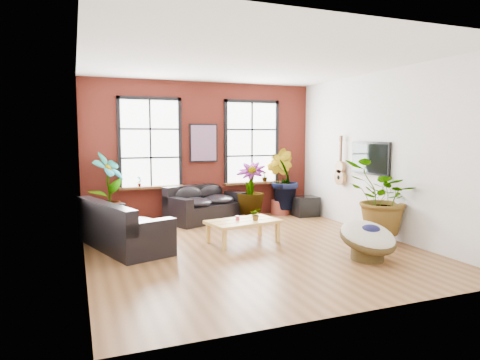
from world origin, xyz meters
The scene contains 19 objects.
room centered at (0.00, 0.15, 1.75)m, with size 6.04×6.54×3.54m.
sofa_back centered at (-0.09, 2.86, 0.41)m, with size 2.17×1.65×0.90m.
sofa_left centered at (-2.32, 0.89, 0.41)m, with size 1.64×2.48×0.91m.
coffee_table centered at (0.01, 0.45, 0.40)m, with size 1.53×1.05×0.54m.
papasan_chair centered at (1.57, -1.45, 0.38)m, with size 1.05×1.07×0.73m.
poster centered at (0.00, 3.18, 1.95)m, with size 0.74×0.06×0.98m.
tv_wall_unit centered at (2.93, 0.60, 1.54)m, with size 0.13×1.86×1.20m.
media_box centered at (2.60, 2.48, 0.26)m, with size 0.64×0.54×0.52m.
pot_back_left centered at (-2.40, 2.87, 0.21)m, with size 0.66×0.66×0.41m.
pot_back_right centered at (2.11, 2.96, 0.19)m, with size 0.68×0.68×0.38m.
pot_right_wall centered at (2.59, -0.55, 0.20)m, with size 0.54×0.54×0.39m.
pot_mid centered at (1.08, 2.61, 0.19)m, with size 0.65×0.65×0.37m.
floor_plant_back_left centered at (-2.39, 2.84, 0.96)m, with size 0.85×0.58×1.62m, color #1C4011.
floor_plant_back_right centered at (2.13, 2.96, 0.98)m, with size 0.91×0.73×1.65m, color #1C4011.
floor_plant_right_wall centered at (2.56, -0.57, 0.92)m, with size 1.36×1.18×1.51m, color #1C4011.
floor_plant_mid centered at (1.07, 2.61, 0.80)m, with size 0.74×0.74×1.32m, color #1C4011.
table_plant centered at (0.25, 0.35, 0.58)m, with size 0.22×0.19×0.25m, color #1C4011.
sill_plant_left centered at (-1.65, 3.13, 1.04)m, with size 0.14×0.10×0.27m, color #1C4011.
sill_plant_right centered at (1.70, 3.13, 1.04)m, with size 0.15×0.15×0.27m, color #1C4011.
Camera 1 is at (-3.10, -7.39, 2.15)m, focal length 32.00 mm.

